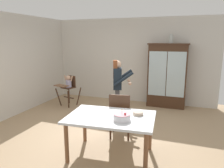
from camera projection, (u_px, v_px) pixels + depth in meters
The scene contains 11 objects.
ground_plane at pixel (101, 131), 4.77m from camera, with size 6.24×6.24×0.00m, color tan.
wall_back at pixel (132, 61), 6.91m from camera, with size 5.32×0.06×2.70m, color beige.
wall_left at pixel (5, 67), 5.36m from camera, with size 0.06×5.32×2.70m, color beige.
china_cabinet at pixel (167, 75), 6.36m from camera, with size 1.18×0.48×1.92m.
ceramic_vase at pixel (171, 39), 6.12m from camera, with size 0.13×0.13×0.27m.
high_chair_with_toddler at pixel (68, 85), 6.51m from camera, with size 0.71×0.79×0.95m.
adult_person at pixel (118, 83), 5.27m from camera, with size 0.62×0.61×1.53m.
dining_table at pixel (111, 121), 3.64m from camera, with size 1.56×1.10×0.74m.
birthday_cake at pixel (122, 117), 3.43m from camera, with size 0.28×0.28×0.19m.
serving_bowl at pixel (138, 113), 3.68m from camera, with size 0.18×0.18×0.06m, color #C6AD93.
dining_chair_far_side at pixel (120, 113), 4.32m from camera, with size 0.51×0.51×0.96m.
Camera 1 is at (1.73, -4.10, 2.03)m, focal length 33.88 mm.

